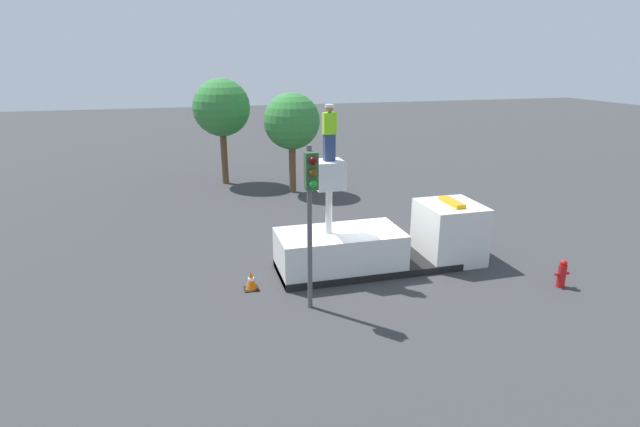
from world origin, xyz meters
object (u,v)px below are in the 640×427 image
object	(u,v)px
tree_left_bg	(222,108)
tree_right_bg	(292,122)
fire_hydrant	(562,274)
worker	(329,133)
traffic_cone_rear	(251,281)
bucket_truck	(382,244)
traffic_light_pole	(311,197)

from	to	relation	value
tree_left_bg	tree_right_bg	world-z (taller)	tree_left_bg
tree_left_bg	fire_hydrant	bearing A→B (deg)	-61.31
worker	fire_hydrant	xyz separation A→B (m)	(6.81, -2.99, -4.28)
traffic_cone_rear	bucket_truck	bearing A→B (deg)	7.03
bucket_truck	traffic_light_pole	bearing A→B (deg)	-143.22
fire_hydrant	tree_right_bg	distance (m)	15.12
traffic_cone_rear	traffic_light_pole	bearing A→B (deg)	-49.64
worker	bucket_truck	bearing A→B (deg)	0.00
bucket_truck	traffic_light_pole	size ratio (longest dim) A/B	1.51
tree_left_bg	tree_right_bg	xyz separation A→B (m)	(3.32, -2.92, -0.50)
bucket_truck	fire_hydrant	bearing A→B (deg)	-31.45
worker	tree_right_bg	xyz separation A→B (m)	(1.09, 10.62, -0.98)
fire_hydrant	tree_left_bg	xyz separation A→B (m)	(-9.04, 16.52, 3.80)
traffic_cone_rear	tree_right_bg	size ratio (longest dim) A/B	0.12
traffic_light_pole	tree_left_bg	bearing A→B (deg)	93.73
traffic_light_pole	tree_left_bg	distance (m)	15.93
traffic_light_pole	traffic_cone_rear	world-z (taller)	traffic_light_pole
bucket_truck	traffic_cone_rear	bearing A→B (deg)	-172.97
bucket_truck	worker	bearing A→B (deg)	180.00
worker	tree_left_bg	world-z (taller)	tree_left_bg
fire_hydrant	worker	bearing A→B (deg)	156.32
tree_left_bg	tree_right_bg	distance (m)	4.45
bucket_truck	fire_hydrant	distance (m)	5.73
bucket_truck	tree_left_bg	xyz separation A→B (m)	(-4.16, 13.54, 3.42)
bucket_truck	fire_hydrant	xyz separation A→B (m)	(4.88, -2.99, -0.39)
worker	tree_right_bg	size ratio (longest dim) A/B	0.33
bucket_truck	tree_right_bg	xyz separation A→B (m)	(-0.84, 10.62, 2.92)
fire_hydrant	tree_left_bg	world-z (taller)	tree_left_bg
traffic_cone_rear	tree_right_bg	xyz separation A→B (m)	(3.79, 11.19, 3.46)
tree_right_bg	traffic_light_pole	bearing A→B (deg)	-100.00
tree_right_bg	traffic_cone_rear	bearing A→B (deg)	-108.69
traffic_cone_rear	tree_right_bg	bearing A→B (deg)	71.31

